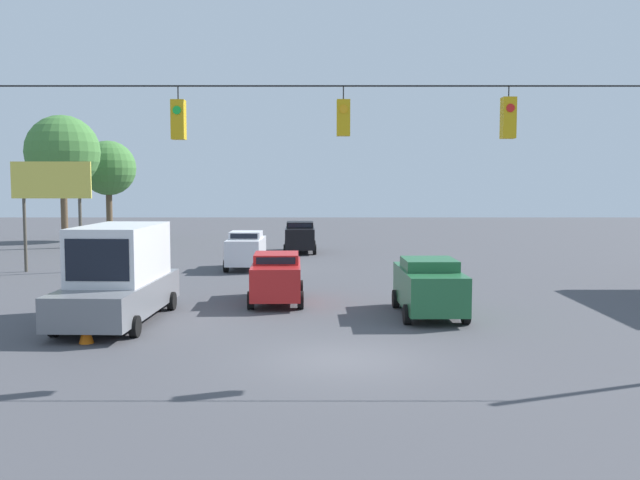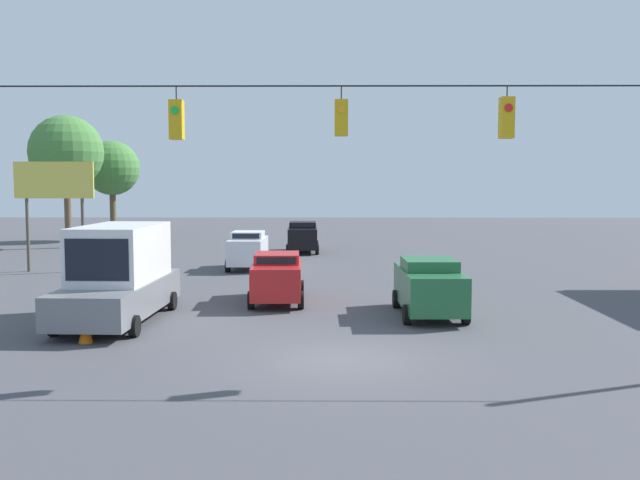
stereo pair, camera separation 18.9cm
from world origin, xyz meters
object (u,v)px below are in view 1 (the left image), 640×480
sedan_red_withflow_mid (277,277)px  traffic_cone_third (127,305)px  sedan_black_withflow_deep (300,236)px  sedan_white_withflow_far (246,250)px  traffic_cone_nearest (86,330)px  traffic_cone_second (108,315)px  traffic_cone_fourth (140,295)px  overhead_signal_span (344,178)px  tree_horizon_left (62,153)px  roadside_billboard (51,190)px  tree_horizon_right (108,169)px  box_truck_grey_parked_shoulder (119,274)px  sedan_green_crossing_near (429,286)px

sedan_red_withflow_mid → traffic_cone_third: sedan_red_withflow_mid is taller
sedan_black_withflow_deep → sedan_white_withflow_far: 9.03m
traffic_cone_nearest → traffic_cone_second: (0.02, -2.19, 0.00)m
traffic_cone_nearest → traffic_cone_fourth: 6.19m
overhead_signal_span → sedan_white_withflow_far: (4.38, -18.91, -3.61)m
sedan_black_withflow_deep → tree_horizon_left: tree_horizon_left is taller
sedan_black_withflow_deep → roadside_billboard: 15.76m
roadside_billboard → tree_horizon_left: bearing=-72.7°
sedan_black_withflow_deep → tree_horizon_left: (15.96, -2.89, 5.40)m
traffic_cone_fourth → tree_horizon_right: size_ratio=0.10×
traffic_cone_nearest → roadside_billboard: 17.46m
traffic_cone_third → sedan_white_withflow_far: bearing=-102.3°
tree_horizon_left → box_truck_grey_parked_shoulder: bearing=113.2°
traffic_cone_third → tree_horizon_left: size_ratio=0.08×
tree_horizon_right → tree_horizon_left: bearing=79.0°
overhead_signal_span → traffic_cone_second: bearing=-31.5°
sedan_green_crossing_near → traffic_cone_second: size_ratio=6.30×
traffic_cone_nearest → tree_horizon_right: bearing=-74.6°
box_truck_grey_parked_shoulder → sedan_red_withflow_mid: bearing=-144.0°
sedan_white_withflow_far → traffic_cone_nearest: sedan_white_withflow_far is taller
sedan_white_withflow_far → box_truck_grey_parked_shoulder: bearing=78.8°
traffic_cone_fourth → traffic_cone_second: bearing=90.2°
sedan_black_withflow_deep → overhead_signal_span: bearing=93.8°
traffic_cone_nearest → traffic_cone_second: same height
traffic_cone_fourth → tree_horizon_left: size_ratio=0.08×
overhead_signal_span → sedan_green_crossing_near: overhead_signal_span is taller
traffic_cone_second → traffic_cone_fourth: 4.00m
traffic_cone_third → roadside_billboard: bearing=-59.6°
box_truck_grey_parked_shoulder → tree_horizon_right: tree_horizon_right is taller
sedan_white_withflow_far → traffic_cone_third: bearing=77.7°
sedan_white_withflow_far → tree_horizon_left: bearing=-40.7°
overhead_signal_span → traffic_cone_third: (7.12, -6.35, -4.25)m
traffic_cone_nearest → traffic_cone_third: (-0.02, -4.14, 0.00)m
sedan_white_withflow_far → tree_horizon_left: size_ratio=0.43×
traffic_cone_nearest → overhead_signal_span: bearing=162.8°
sedan_white_withflow_far → roadside_billboard: roadside_billboard is taller
sedan_red_withflow_mid → traffic_cone_second: 6.72m
tree_horizon_left → sedan_green_crossing_near: bearing=130.9°
sedan_green_crossing_near → sedan_red_withflow_mid: sedan_green_crossing_near is taller
sedan_white_withflow_far → tree_horizon_right: bearing=-55.4°
sedan_black_withflow_deep → roadside_billboard: (12.04, 9.71, 3.07)m
traffic_cone_nearest → roadside_billboard: roadside_billboard is taller
sedan_black_withflow_deep → traffic_cone_third: 21.89m
sedan_white_withflow_far → roadside_billboard: 10.04m
traffic_cone_nearest → traffic_cone_third: bearing=-90.2°
sedan_black_withflow_deep → traffic_cone_nearest: (5.29, 25.38, -0.65)m
sedan_red_withflow_mid → sedan_black_withflow_deep: bearing=-91.1°
traffic_cone_second → roadside_billboard: roadside_billboard is taller
traffic_cone_third → tree_horizon_right: 32.17m
box_truck_grey_parked_shoulder → sedan_white_withflow_far: bearing=-101.2°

